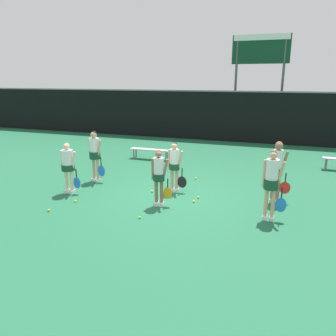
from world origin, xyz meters
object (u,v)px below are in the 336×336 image
Objects in this scene: player_3 at (95,151)px; tennis_ball_7 at (101,177)px; player_0 at (68,164)px; tennis_ball_2 at (198,197)px; tennis_ball_6 at (140,217)px; tennis_ball_3 at (152,191)px; tennis_ball_5 at (177,187)px; bench_courtside at (151,151)px; tennis_ball_8 at (196,178)px; tennis_ball_1 at (49,210)px; player_5 at (277,167)px; player_2 at (272,180)px; player_4 at (175,163)px; tennis_ball_0 at (75,201)px; player_1 at (159,174)px; scoreboard at (260,60)px; tennis_ball_4 at (194,201)px.

tennis_ball_7 is (-0.03, 0.38, -1.04)m from player_3.
player_0 reaches higher than tennis_ball_2.
tennis_ball_3 is at bearing 103.17° from tennis_ball_6.
tennis_ball_3 is 1.03× the size of tennis_ball_5.
bench_courtside reaches higher than tennis_ball_5.
player_0 is 1.99m from tennis_ball_7.
player_3 is at bearing 172.35° from tennis_ball_2.
tennis_ball_8 is at bearing 82.71° from tennis_ball_6.
tennis_ball_1 is 3.29m from tennis_ball_7.
tennis_ball_3 is 2.06m from tennis_ball_6.
tennis_ball_5 is (2.69, 3.12, -0.00)m from tennis_ball_1.
tennis_ball_6 is at bearing -145.76° from player_5.
player_2 is 2.50m from tennis_ball_2.
tennis_ball_5 is 2.99m from tennis_ball_7.
tennis_ball_7 is at bearing 106.39° from player_3.
tennis_ball_3 is (-0.65, -0.34, -0.90)m from player_4.
tennis_ball_3 is (2.48, 0.89, -0.92)m from player_0.
tennis_ball_6 is at bearing -76.83° from tennis_ball_3.
tennis_ball_1 is (-0.28, -0.84, 0.00)m from tennis_ball_0.
player_3 is at bearing 176.98° from player_5.
tennis_ball_6 is (-0.14, -1.07, -0.91)m from player_1.
tennis_ball_7 is at bearing -114.31° from scoreboard.
player_4 reaches higher than tennis_ball_5.
player_1 reaches higher than tennis_ball_8.
tennis_ball_0 is 2.32m from tennis_ball_6.
player_5 is at bearing 7.07° from tennis_ball_3.
player_0 is 23.22× the size of tennis_ball_0.
player_3 is 4.06m from tennis_ball_2.
bench_courtside is at bearing 92.35° from player_3.
player_4 is 24.71× the size of tennis_ball_6.
player_2 reaches higher than tennis_ball_3.
scoreboard is 3.11× the size of bench_courtside.
bench_courtside is 1.05× the size of player_2.
player_5 is 26.07× the size of tennis_ball_0.
tennis_ball_7 is (-6.03, 1.77, -1.03)m from player_2.
player_1 is 24.87× the size of tennis_ball_2.
player_0 reaches higher than tennis_ball_8.
player_2 reaches higher than tennis_ball_6.
scoreboard is at bearing 67.88° from player_0.
scoreboard reaches higher than player_0.
player_3 is 27.47× the size of tennis_ball_6.
tennis_ball_2 is (4.02, 0.86, -0.92)m from player_0.
player_1 is 1.01× the size of player_4.
player_5 reaches higher than tennis_ball_2.
player_2 is at bearing -83.22° from scoreboard.
tennis_ball_8 is at bearing 62.46° from tennis_ball_3.
tennis_ball_4 is (3.59, 1.98, -0.00)m from tennis_ball_1.
tennis_ball_2 is 2.25m from tennis_ball_6.
tennis_ball_1 is 1.03× the size of tennis_ball_8.
tennis_ball_0 is at bearing -63.82° from player_3.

